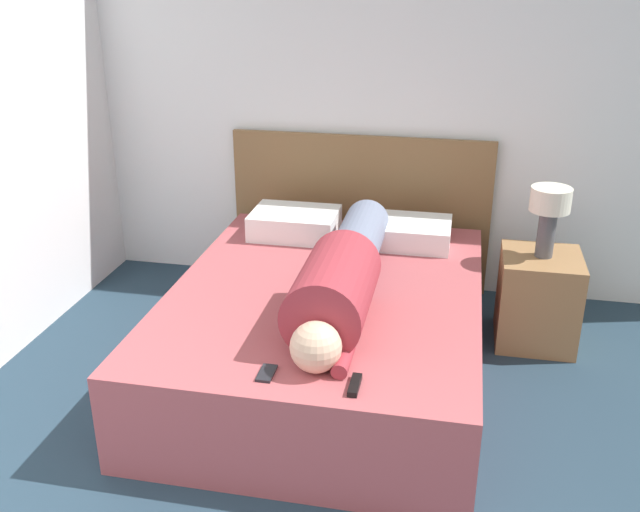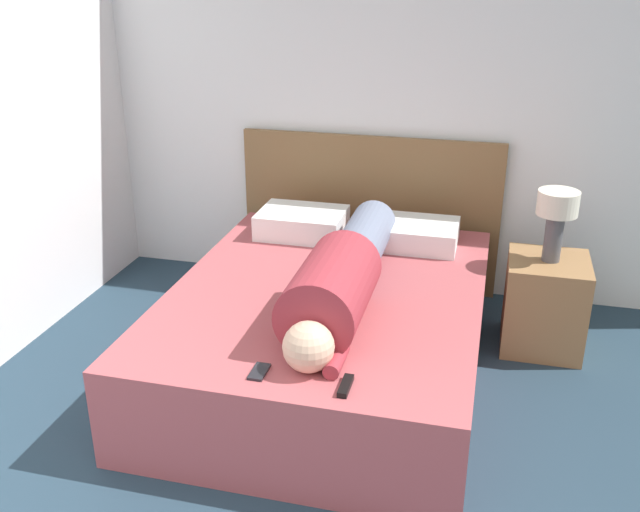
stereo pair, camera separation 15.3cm
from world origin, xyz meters
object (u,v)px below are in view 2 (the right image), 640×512
(table_lamp, at_px, (557,213))
(pillow_near_headboard, at_px, (302,223))
(nightstand, at_px, (544,304))
(tv_remote, at_px, (346,386))
(bed, at_px, (327,330))
(pillow_second, at_px, (415,234))
(cell_phone, at_px, (259,372))
(person_lying, at_px, (342,276))

(table_lamp, distance_m, pillow_near_headboard, 1.51)
(nightstand, distance_m, tv_remote, 1.71)
(bed, distance_m, pillow_second, 0.88)
(table_lamp, distance_m, tv_remote, 1.72)
(pillow_second, bearing_deg, cell_phone, -105.59)
(table_lamp, height_order, pillow_near_headboard, table_lamp)
(nightstand, height_order, pillow_near_headboard, pillow_near_headboard)
(pillow_second, distance_m, cell_phone, 1.66)
(tv_remote, xyz_separation_m, cell_phone, (-0.38, 0.02, -0.01))
(nightstand, distance_m, table_lamp, 0.55)
(pillow_second, bearing_deg, person_lying, -105.69)
(tv_remote, bearing_deg, person_lying, 103.99)
(nightstand, height_order, pillow_second, pillow_second)
(pillow_second, height_order, cell_phone, pillow_second)
(pillow_near_headboard, distance_m, pillow_second, 0.71)
(bed, relative_size, pillow_second, 4.20)
(bed, relative_size, table_lamp, 5.19)
(person_lying, distance_m, tv_remote, 0.76)
(nightstand, xyz_separation_m, pillow_near_headboard, (-1.48, 0.16, 0.30))
(pillow_second, bearing_deg, nightstand, -11.51)
(bed, relative_size, pillow_near_headboard, 3.99)
(bed, height_order, nightstand, nightstand)
(person_lying, distance_m, pillow_near_headboard, 1.01)
(bed, distance_m, nightstand, 1.28)
(bed, xyz_separation_m, nightstand, (1.14, 0.57, 0.02))
(table_lamp, height_order, person_lying, table_lamp)
(bed, height_order, person_lying, person_lying)
(table_lamp, height_order, tv_remote, table_lamp)
(bed, relative_size, nightstand, 3.89)
(tv_remote, bearing_deg, table_lamp, 60.01)
(pillow_near_headboard, bearing_deg, person_lying, -63.13)
(person_lying, relative_size, pillow_second, 3.27)
(person_lying, height_order, pillow_second, person_lying)
(nightstand, bearing_deg, tv_remote, -119.99)
(pillow_near_headboard, height_order, pillow_second, pillow_near_headboard)
(person_lying, relative_size, pillow_near_headboard, 3.11)
(table_lamp, xyz_separation_m, cell_phone, (-1.22, -1.44, -0.32))
(table_lamp, relative_size, pillow_near_headboard, 0.77)
(table_lamp, xyz_separation_m, pillow_second, (-0.78, 0.16, -0.26))
(tv_remote, relative_size, cell_phone, 1.15)
(cell_phone, bearing_deg, person_lying, 74.54)
(pillow_near_headboard, height_order, cell_phone, pillow_near_headboard)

